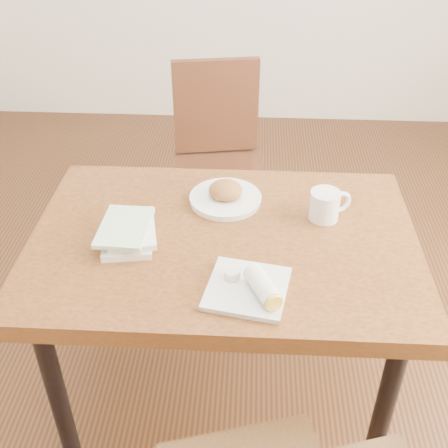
# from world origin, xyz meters

# --- Properties ---
(ground) EXTENTS (4.00, 5.00, 0.01)m
(ground) POSITION_xyz_m (0.00, 0.00, -0.01)
(ground) COLOR #472814
(ground) RESTS_ON ground
(table) EXTENTS (1.23, 0.84, 0.75)m
(table) POSITION_xyz_m (0.00, 0.00, 0.67)
(table) COLOR brown
(table) RESTS_ON ground
(chair_far) EXTENTS (0.48, 0.48, 0.95)m
(chair_far) POSITION_xyz_m (-0.08, 0.93, 0.55)
(chair_far) COLOR #401F12
(chair_far) RESTS_ON ground
(plate_scone) EXTENTS (0.25, 0.25, 0.08)m
(plate_scone) POSITION_xyz_m (-0.01, 0.20, 0.77)
(plate_scone) COLOR white
(plate_scone) RESTS_ON table
(coffee_mug) EXTENTS (0.14, 0.10, 0.10)m
(coffee_mug) POSITION_xyz_m (0.33, 0.13, 0.80)
(coffee_mug) COLOR white
(coffee_mug) RESTS_ON table
(plate_burrito) EXTENTS (0.26, 0.26, 0.07)m
(plate_burrito) POSITION_xyz_m (0.09, -0.26, 0.77)
(plate_burrito) COLOR white
(plate_burrito) RESTS_ON table
(book_stack) EXTENTS (0.20, 0.25, 0.06)m
(book_stack) POSITION_xyz_m (-0.30, -0.03, 0.78)
(book_stack) COLOR white
(book_stack) RESTS_ON table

